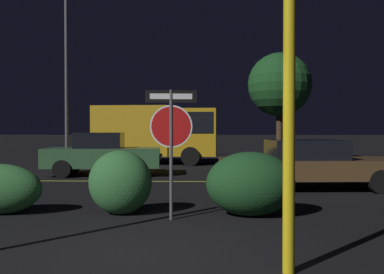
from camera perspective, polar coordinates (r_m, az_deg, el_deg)
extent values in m
plane|color=black|center=(5.61, -8.17, -15.64)|extent=(260.00, 260.00, 0.00)
cube|color=gold|center=(13.30, -2.15, -5.93)|extent=(36.38, 0.12, 0.01)
cylinder|color=#4C4C51|center=(7.60, -2.80, -2.40)|extent=(0.06, 0.06, 2.31)
cylinder|color=white|center=(7.58, -2.80, 1.43)|extent=(0.76, 0.08, 0.76)
cylinder|color=#B71414|center=(7.58, -2.80, 1.43)|extent=(0.70, 0.08, 0.70)
cube|color=black|center=(7.61, -2.80, 5.43)|extent=(0.91, 0.10, 0.22)
cube|color=white|center=(7.61, -2.80, 5.43)|extent=(0.75, 0.10, 0.10)
cylinder|color=yellow|center=(4.87, 12.80, -0.01)|extent=(0.13, 0.13, 3.04)
ellipsoid|color=#2D6633|center=(8.24, -9.54, -5.98)|extent=(1.20, 0.90, 1.21)
ellipsoid|color=#19421E|center=(8.06, 7.81, -6.20)|extent=(1.66, 1.16, 1.19)
cube|color=#335B38|center=(15.42, -11.75, -2.66)|extent=(4.12, 2.20, 0.66)
cube|color=black|center=(15.41, -12.20, -0.41)|extent=(1.73, 1.72, 0.54)
cylinder|color=black|center=(16.19, -6.97, -3.65)|extent=(0.62, 0.25, 0.60)
cylinder|color=black|center=(14.44, -7.41, -4.21)|extent=(0.62, 0.25, 0.60)
cylinder|color=black|center=(16.53, -15.53, -3.58)|extent=(0.62, 0.25, 0.60)
cylinder|color=black|center=(14.82, -16.97, -4.11)|extent=(0.62, 0.25, 0.60)
sphere|color=#F4EFCC|center=(15.83, -4.20, -2.43)|extent=(0.14, 0.14, 0.14)
sphere|color=#F4EFCC|center=(14.69, -4.27, -2.69)|extent=(0.14, 0.14, 0.14)
cube|color=brown|center=(12.04, 15.50, -4.03)|extent=(4.93, 2.23, 0.52)
cube|color=black|center=(11.97, 14.85, -1.60)|extent=(2.03, 1.78, 0.51)
cylinder|color=black|center=(13.44, 20.43, -4.65)|extent=(0.61, 0.24, 0.60)
cylinder|color=black|center=(11.76, 23.84, -5.47)|extent=(0.61, 0.24, 0.60)
cylinder|color=black|center=(12.62, 7.73, -4.96)|extent=(0.61, 0.24, 0.60)
cylinder|color=black|center=(10.81, 9.35, -5.96)|extent=(0.61, 0.24, 0.60)
cube|color=gold|center=(19.99, 0.17, 0.64)|extent=(2.24, 2.13, 2.17)
cube|color=black|center=(20.00, 0.17, 1.89)|extent=(2.03, 2.17, 0.96)
cube|color=gold|center=(20.40, -7.80, 0.82)|extent=(3.61, 2.32, 2.31)
cylinder|color=black|center=(21.07, 0.23, -2.24)|extent=(0.85, 0.32, 0.84)
cylinder|color=black|center=(18.99, -0.23, -2.59)|extent=(0.85, 0.32, 0.84)
cylinder|color=black|center=(21.59, -8.82, -2.18)|extent=(0.85, 0.32, 0.84)
cylinder|color=black|center=(19.57, -10.23, -2.51)|extent=(0.85, 0.32, 0.84)
cylinder|color=#4C4C51|center=(20.53, -16.39, 7.02)|extent=(0.16, 0.16, 7.56)
cylinder|color=#422D1E|center=(21.85, 11.58, 0.33)|extent=(0.32, 0.32, 2.73)
sphere|color=#19471E|center=(21.97, 11.60, 6.87)|extent=(3.17, 3.17, 3.17)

